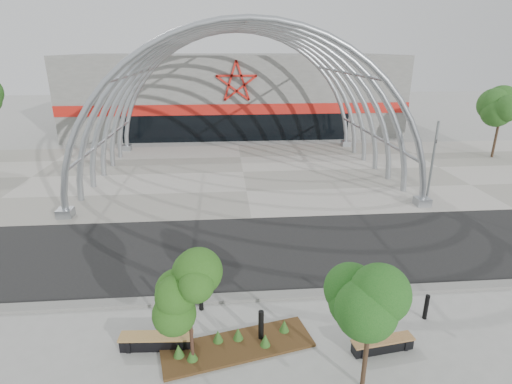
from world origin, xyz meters
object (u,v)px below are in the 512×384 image
street_tree_0 (189,295)px  bench_1 (382,345)px  street_tree_1 (372,302)px  bench_0 (157,342)px  signal_pole (432,161)px  bollard_2 (261,326)px

street_tree_0 → bench_1: street_tree_0 is taller
street_tree_0 → street_tree_1: (4.62, -1.27, 0.40)m
bench_0 → bench_1: 6.85m
street_tree_0 → bench_0: 2.48m
signal_pole → bench_1: 14.02m
street_tree_1 → bollard_2: size_ratio=3.54×
bollard_2 → bench_0: bearing=-178.6°
street_tree_1 → bench_0: (-5.76, 1.97, -2.49)m
bench_0 → signal_pole: bearing=38.1°
signal_pole → bench_0: 18.08m
bench_1 → bollard_2: 3.71m
signal_pole → bollard_2: 15.62m
street_tree_1 → bench_1: 3.02m
street_tree_1 → signal_pole: bearing=57.4°
street_tree_1 → bollard_2: bearing=141.3°
bench_0 → street_tree_0: bearing=-31.7°
signal_pole → street_tree_1: size_ratio=1.28×
signal_pole → bollard_2: bearing=-134.8°
street_tree_0 → bench_0: street_tree_0 is taller
street_tree_0 → street_tree_1: street_tree_1 is taller
signal_pole → street_tree_0: size_ratio=1.50×
signal_pole → street_tree_1: (-8.35, -13.04, 0.18)m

